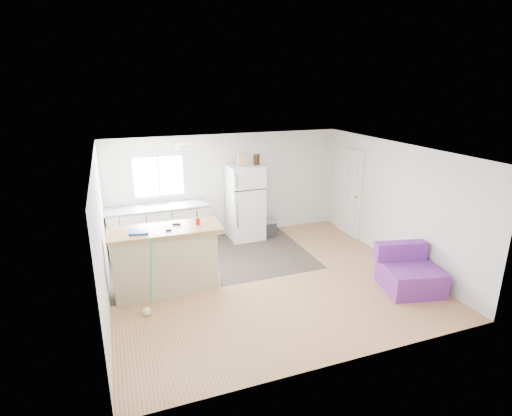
{
  "coord_description": "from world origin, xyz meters",
  "views": [
    {
      "loc": [
        -2.49,
        -6.21,
        3.49
      ],
      "look_at": [
        0.05,
        0.7,
        1.18
      ],
      "focal_mm": 28.0,
      "sensor_mm": 36.0,
      "label": 1
    }
  ],
  "objects_px": {
    "bottle_right": "(258,160)",
    "cardboard_box": "(242,160)",
    "purple_seat": "(409,274)",
    "cooler": "(265,227)",
    "blue_tray": "(139,232)",
    "peninsula": "(165,260)",
    "cleaner_jug": "(216,281)",
    "bottle_left": "(255,160)",
    "refrigerator": "(245,202)",
    "mop": "(148,301)",
    "kitchen_cabinets": "(159,227)",
    "red_cup": "(198,221)"
  },
  "relations": [
    {
      "from": "cooler",
      "to": "bottle_left",
      "type": "distance_m",
      "value": 1.67
    },
    {
      "from": "mop",
      "to": "cardboard_box",
      "type": "distance_m",
      "value": 3.84
    },
    {
      "from": "red_cup",
      "to": "bottle_right",
      "type": "bearing_deg",
      "value": 45.66
    },
    {
      "from": "bottle_left",
      "to": "bottle_right",
      "type": "xyz_separation_m",
      "value": [
        0.08,
        0.01,
        0.0
      ]
    },
    {
      "from": "peninsula",
      "to": "bottle_right",
      "type": "bearing_deg",
      "value": 38.87
    },
    {
      "from": "cooler",
      "to": "bottle_right",
      "type": "height_order",
      "value": "bottle_right"
    },
    {
      "from": "peninsula",
      "to": "mop",
      "type": "relative_size",
      "value": 1.46
    },
    {
      "from": "cooler",
      "to": "bottle_left",
      "type": "bearing_deg",
      "value": -165.93
    },
    {
      "from": "cooler",
      "to": "blue_tray",
      "type": "bearing_deg",
      "value": -142.43
    },
    {
      "from": "purple_seat",
      "to": "cleaner_jug",
      "type": "relative_size",
      "value": 3.71
    },
    {
      "from": "mop",
      "to": "cleaner_jug",
      "type": "bearing_deg",
      "value": 6.09
    },
    {
      "from": "cleaner_jug",
      "to": "bottle_right",
      "type": "xyz_separation_m",
      "value": [
        1.57,
        2.06,
        1.72
      ]
    },
    {
      "from": "refrigerator",
      "to": "bottle_right",
      "type": "height_order",
      "value": "bottle_right"
    },
    {
      "from": "blue_tray",
      "to": "bottle_right",
      "type": "xyz_separation_m",
      "value": [
        2.8,
        1.93,
        0.68
      ]
    },
    {
      "from": "blue_tray",
      "to": "purple_seat",
      "type": "bearing_deg",
      "value": -16.65
    },
    {
      "from": "refrigerator",
      "to": "bottle_right",
      "type": "relative_size",
      "value": 6.9
    },
    {
      "from": "purple_seat",
      "to": "bottle_right",
      "type": "relative_size",
      "value": 4.43
    },
    {
      "from": "peninsula",
      "to": "red_cup",
      "type": "height_order",
      "value": "red_cup"
    },
    {
      "from": "refrigerator",
      "to": "bottle_right",
      "type": "distance_m",
      "value": 1.03
    },
    {
      "from": "cooler",
      "to": "purple_seat",
      "type": "height_order",
      "value": "purple_seat"
    },
    {
      "from": "kitchen_cabinets",
      "to": "peninsula",
      "type": "xyz_separation_m",
      "value": [
        -0.12,
        -1.94,
        0.09
      ]
    },
    {
      "from": "kitchen_cabinets",
      "to": "blue_tray",
      "type": "height_order",
      "value": "kitchen_cabinets"
    },
    {
      "from": "blue_tray",
      "to": "cardboard_box",
      "type": "height_order",
      "value": "cardboard_box"
    },
    {
      "from": "cooler",
      "to": "blue_tray",
      "type": "relative_size",
      "value": 1.82
    },
    {
      "from": "cardboard_box",
      "to": "mop",
      "type": "bearing_deg",
      "value": -133.94
    },
    {
      "from": "cardboard_box",
      "to": "cleaner_jug",
      "type": "bearing_deg",
      "value": -120.14
    },
    {
      "from": "bottle_right",
      "to": "cardboard_box",
      "type": "bearing_deg",
      "value": -178.66
    },
    {
      "from": "cardboard_box",
      "to": "peninsula",
      "type": "bearing_deg",
      "value": -137.68
    },
    {
      "from": "refrigerator",
      "to": "cooler",
      "type": "xyz_separation_m",
      "value": [
        0.48,
        -0.02,
        -0.66
      ]
    },
    {
      "from": "cooler",
      "to": "peninsula",
      "type": "bearing_deg",
      "value": -139.77
    },
    {
      "from": "kitchen_cabinets",
      "to": "cardboard_box",
      "type": "bearing_deg",
      "value": -3.73
    },
    {
      "from": "refrigerator",
      "to": "purple_seat",
      "type": "xyz_separation_m",
      "value": [
        1.92,
        -3.31,
        -0.58
      ]
    },
    {
      "from": "refrigerator",
      "to": "blue_tray",
      "type": "height_order",
      "value": "refrigerator"
    },
    {
      "from": "refrigerator",
      "to": "peninsula",
      "type": "bearing_deg",
      "value": -138.88
    },
    {
      "from": "peninsula",
      "to": "bottle_right",
      "type": "height_order",
      "value": "bottle_right"
    },
    {
      "from": "cooler",
      "to": "cardboard_box",
      "type": "height_order",
      "value": "cardboard_box"
    },
    {
      "from": "cardboard_box",
      "to": "purple_seat",
      "type": "bearing_deg",
      "value": -58.37
    },
    {
      "from": "kitchen_cabinets",
      "to": "mop",
      "type": "xyz_separation_m",
      "value": [
        -0.51,
        -2.6,
        -0.26
      ]
    },
    {
      "from": "kitchen_cabinets",
      "to": "bottle_left",
      "type": "xyz_separation_m",
      "value": [
        2.2,
        -0.1,
        1.36
      ]
    },
    {
      "from": "refrigerator",
      "to": "cardboard_box",
      "type": "xyz_separation_m",
      "value": [
        -0.08,
        -0.06,
        1.01
      ]
    },
    {
      "from": "cooler",
      "to": "blue_tray",
      "type": "xyz_separation_m",
      "value": [
        -2.98,
        -1.97,
        0.97
      ]
    },
    {
      "from": "blue_tray",
      "to": "mop",
      "type": "bearing_deg",
      "value": -88.85
    },
    {
      "from": "cardboard_box",
      "to": "bottle_left",
      "type": "distance_m",
      "value": 0.3
    },
    {
      "from": "kitchen_cabinets",
      "to": "cardboard_box",
      "type": "height_order",
      "value": "cardboard_box"
    },
    {
      "from": "mop",
      "to": "blue_tray",
      "type": "xyz_separation_m",
      "value": [
        -0.01,
        0.57,
        0.94
      ]
    },
    {
      "from": "purple_seat",
      "to": "bottle_right",
      "type": "xyz_separation_m",
      "value": [
        -1.62,
        3.25,
        1.57
      ]
    },
    {
      "from": "red_cup",
      "to": "bottle_right",
      "type": "relative_size",
      "value": 0.48
    },
    {
      "from": "bottle_left",
      "to": "bottle_right",
      "type": "distance_m",
      "value": 0.08
    },
    {
      "from": "kitchen_cabinets",
      "to": "mop",
      "type": "relative_size",
      "value": 1.67
    },
    {
      "from": "purple_seat",
      "to": "red_cup",
      "type": "xyz_separation_m",
      "value": [
        -3.42,
        1.41,
        0.94
      ]
    }
  ]
}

